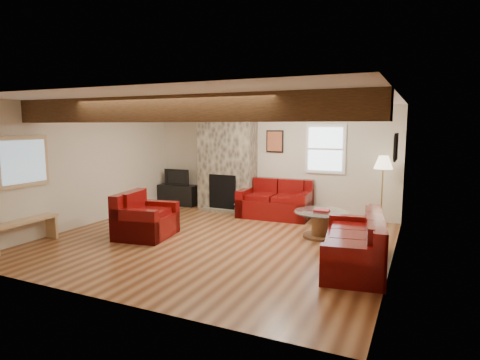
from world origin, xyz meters
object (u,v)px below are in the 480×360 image
object	(u,v)px
coffee_table	(321,224)
television	(178,177)
floor_lamp	(383,166)
loveseat	(275,199)
tv_cabinet	(178,195)
armchair_red	(146,215)
sofa_three	(353,240)

from	to	relation	value
coffee_table	television	size ratio (longest dim) A/B	1.38
coffee_table	floor_lamp	size ratio (longest dim) A/B	0.69
loveseat	tv_cabinet	size ratio (longest dim) A/B	1.51
armchair_red	tv_cabinet	xyz separation A→B (m)	(-1.16, 2.84, -0.15)
loveseat	coffee_table	world-z (taller)	loveseat
sofa_three	loveseat	world-z (taller)	loveseat
coffee_table	tv_cabinet	bearing A→B (deg)	160.09
television	floor_lamp	size ratio (longest dim) A/B	0.50
sofa_three	armchair_red	xyz separation A→B (m)	(-3.77, -0.04, 0.04)
tv_cabinet	television	distance (m)	0.47
armchair_red	floor_lamp	world-z (taller)	floor_lamp
loveseat	tv_cabinet	world-z (taller)	loveseat
tv_cabinet	floor_lamp	world-z (taller)	floor_lamp
sofa_three	coffee_table	xyz separation A→B (m)	(-0.79, 1.29, -0.13)
tv_cabinet	television	world-z (taller)	television
television	sofa_three	bearing A→B (deg)	-29.55
television	floor_lamp	xyz separation A→B (m)	(5.07, -0.18, 0.51)
tv_cabinet	sofa_three	bearing A→B (deg)	-29.55
loveseat	sofa_three	bearing A→B (deg)	-52.21
coffee_table	television	distance (m)	4.43
sofa_three	loveseat	distance (m)	3.28
television	tv_cabinet	bearing A→B (deg)	0.00
loveseat	television	bearing A→B (deg)	171.11
loveseat	tv_cabinet	distance (m)	2.82
coffee_table	television	xyz separation A→B (m)	(-4.14, 1.50, 0.49)
floor_lamp	tv_cabinet	bearing A→B (deg)	177.95
tv_cabinet	television	size ratio (longest dim) A/B	1.45
loveseat	armchair_red	size ratio (longest dim) A/B	1.55
loveseat	coffee_table	xyz separation A→B (m)	(1.35, -1.20, -0.18)
sofa_three	television	size ratio (longest dim) A/B	2.71
armchair_red	floor_lamp	size ratio (longest dim) A/B	0.70
television	floor_lamp	world-z (taller)	floor_lamp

